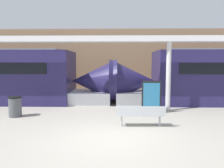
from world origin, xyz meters
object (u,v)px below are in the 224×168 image
Objects in this scene: poster_board at (151,97)px; support_column_near at (168,77)px; bench_near at (141,114)px; trash_bin at (15,107)px.

support_column_near reaches higher than poster_board.
trash_bin reaches higher than bench_near.
support_column_near reaches higher than bench_near.
bench_near is 5.59m from trash_bin.
trash_bin is at bearing -168.56° from support_column_near.
support_column_near is (7.06, 1.43, 1.25)m from trash_bin.
bench_near is 2.00× the size of trash_bin.
support_column_near is at bearing 11.44° from trash_bin.
bench_near is 1.15× the size of poster_board.
poster_board is (6.13, 0.77, 0.34)m from trash_bin.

